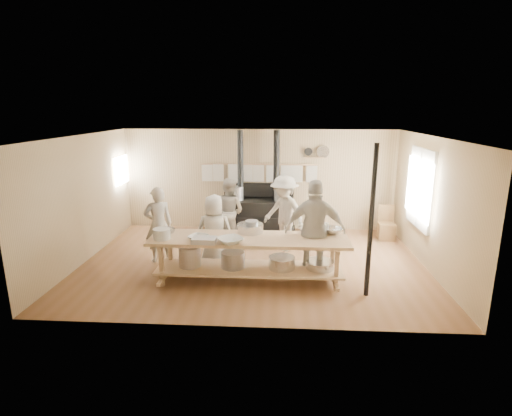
# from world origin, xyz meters

# --- Properties ---
(ground) EXTENTS (7.00, 7.00, 0.00)m
(ground) POSITION_xyz_m (0.00, 0.00, 0.00)
(ground) COLOR brown
(ground) RESTS_ON ground
(room_shell) EXTENTS (7.00, 7.00, 7.00)m
(room_shell) POSITION_xyz_m (0.00, 0.00, 1.62)
(room_shell) COLOR tan
(room_shell) RESTS_ON ground
(window_right) EXTENTS (0.09, 1.50, 1.65)m
(window_right) POSITION_xyz_m (3.47, 0.60, 1.50)
(window_right) COLOR beige
(window_right) RESTS_ON ground
(left_opening) EXTENTS (0.00, 0.90, 0.90)m
(left_opening) POSITION_xyz_m (-3.45, 2.00, 1.60)
(left_opening) COLOR white
(left_opening) RESTS_ON ground
(stove) EXTENTS (1.90, 0.75, 2.60)m
(stove) POSITION_xyz_m (-0.01, 2.12, 0.52)
(stove) COLOR black
(stove) RESTS_ON ground
(towel_rail) EXTENTS (3.00, 0.04, 0.47)m
(towel_rail) POSITION_xyz_m (-0.00, 2.40, 1.55)
(towel_rail) COLOR tan
(towel_rail) RESTS_ON ground
(back_wall_shelf) EXTENTS (0.63, 0.14, 0.32)m
(back_wall_shelf) POSITION_xyz_m (1.46, 2.43, 2.00)
(back_wall_shelf) COLOR tan
(back_wall_shelf) RESTS_ON ground
(prep_table) EXTENTS (3.60, 0.90, 0.85)m
(prep_table) POSITION_xyz_m (-0.01, -0.90, 0.52)
(prep_table) COLOR tan
(prep_table) RESTS_ON ground
(support_post) EXTENTS (0.08, 0.08, 2.60)m
(support_post) POSITION_xyz_m (2.05, -1.35, 1.30)
(support_post) COLOR black
(support_post) RESTS_ON ground
(cook_far_left) EXTENTS (0.68, 0.59, 1.58)m
(cook_far_left) POSITION_xyz_m (-1.94, 0.00, 0.79)
(cook_far_left) COLOR #BEB5A8
(cook_far_left) RESTS_ON ground
(cook_left) EXTENTS (0.94, 0.87, 1.56)m
(cook_left) POSITION_xyz_m (-0.63, 1.22, 0.78)
(cook_left) COLOR #BEB5A8
(cook_left) RESTS_ON ground
(cook_center) EXTENTS (0.75, 0.50, 1.50)m
(cook_center) POSITION_xyz_m (-0.73, -0.29, 0.75)
(cook_center) COLOR #BEB5A8
(cook_center) RESTS_ON ground
(cook_right) EXTENTS (1.12, 0.50, 1.89)m
(cook_right) POSITION_xyz_m (1.20, -0.68, 0.94)
(cook_right) COLOR #BEB5A8
(cook_right) RESTS_ON ground
(cook_by_window) EXTENTS (1.25, 1.18, 1.70)m
(cook_by_window) POSITION_xyz_m (0.65, 0.85, 0.85)
(cook_by_window) COLOR #BEB5A8
(cook_by_window) RESTS_ON ground
(chair) EXTENTS (0.40, 0.40, 0.82)m
(chair) POSITION_xyz_m (3.15, 1.74, 0.24)
(chair) COLOR brown
(chair) RESTS_ON ground
(bowl_white_a) EXTENTS (0.46, 0.46, 0.08)m
(bowl_white_a) POSITION_xyz_m (-0.88, -1.10, 0.89)
(bowl_white_a) COLOR silver
(bowl_white_a) RESTS_ON prep_table
(bowl_steel_a) EXTENTS (0.43, 0.43, 0.10)m
(bowl_steel_a) POSITION_xyz_m (-1.55, -0.78, 0.90)
(bowl_steel_a) COLOR silver
(bowl_steel_a) RESTS_ON prep_table
(bowl_white_b) EXTENTS (0.58, 0.58, 0.10)m
(bowl_white_b) POSITION_xyz_m (-0.30, -1.23, 0.90)
(bowl_white_b) COLOR silver
(bowl_white_b) RESTS_ON prep_table
(bowl_steel_b) EXTENTS (0.48, 0.48, 0.11)m
(bowl_steel_b) POSITION_xyz_m (1.55, -0.57, 0.90)
(bowl_steel_b) COLOR silver
(bowl_steel_b) RESTS_ON prep_table
(roasting_pan) EXTENTS (0.42, 0.29, 0.09)m
(roasting_pan) POSITION_xyz_m (-0.75, -1.23, 0.90)
(roasting_pan) COLOR #B2B2B7
(roasting_pan) RESTS_ON prep_table
(mixing_bowl_large) EXTENTS (0.49, 0.49, 0.16)m
(mixing_bowl_large) POSITION_xyz_m (-0.00, -0.57, 0.93)
(mixing_bowl_large) COLOR silver
(mixing_bowl_large) RESTS_ON prep_table
(bucket_galv) EXTENTS (0.31, 0.31, 0.22)m
(bucket_galv) POSITION_xyz_m (0.03, -0.57, 0.96)
(bucket_galv) COLOR gray
(bucket_galv) RESTS_ON prep_table
(deep_bowl_enamel) EXTENTS (0.36, 0.36, 0.19)m
(deep_bowl_enamel) POSITION_xyz_m (-1.55, -1.07, 0.95)
(deep_bowl_enamel) COLOR silver
(deep_bowl_enamel) RESTS_ON prep_table
(pitcher) EXTENTS (0.15, 0.15, 0.20)m
(pitcher) POSITION_xyz_m (1.40, -0.57, 0.95)
(pitcher) COLOR silver
(pitcher) RESTS_ON prep_table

